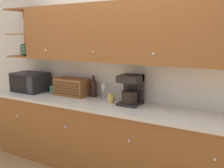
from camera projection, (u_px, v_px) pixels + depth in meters
ground_plane at (119, 160)px, 3.52m from camera, size 24.00×24.00×0.00m
wall_back at (121, 68)px, 3.30m from camera, size 5.84×0.06×2.60m
counter_unit at (108, 137)px, 3.17m from camera, size 3.46×0.64×0.90m
backsplash_panel at (120, 79)px, 3.30m from camera, size 3.44×0.01×0.51m
upper_cabinets at (125, 33)px, 2.95m from camera, size 3.44×0.39×0.70m
microwave at (30, 82)px, 3.74m from camera, size 0.49×0.37×0.28m
mug at (53, 89)px, 3.66m from camera, size 0.11×0.09×0.10m
bread_box at (72, 87)px, 3.48m from camera, size 0.47×0.25×0.24m
wine_bottle at (94, 87)px, 3.40m from camera, size 0.09×0.09×0.29m
wine_glass at (104, 87)px, 3.31m from camera, size 0.07×0.07×0.22m
mug_blue_second at (111, 98)px, 3.12m from camera, size 0.09×0.08×0.11m
coffee_maker at (131, 90)px, 3.02m from camera, size 0.25×0.27×0.36m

